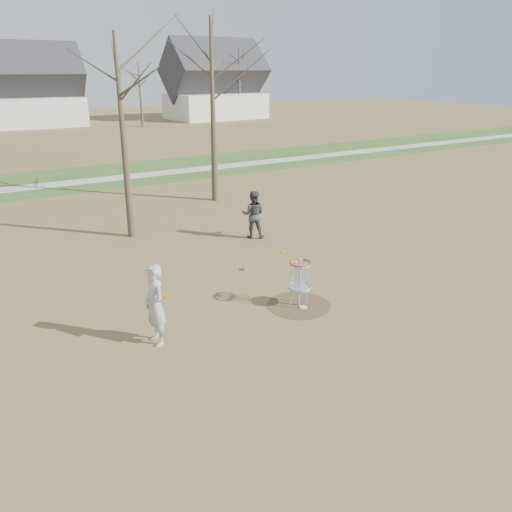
{
  "coord_description": "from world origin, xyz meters",
  "views": [
    {
      "loc": [
        -7.63,
        -10.17,
        6.23
      ],
      "look_at": [
        -0.5,
        1.5,
        1.1
      ],
      "focal_mm": 35.0,
      "sensor_mm": 36.0,
      "label": 1
    }
  ],
  "objects_px": {
    "disc_grounded": "(303,307)",
    "player_standing": "(155,305)",
    "player_throwing": "(253,214)",
    "disc_golf_basket": "(300,275)"
  },
  "relations": [
    {
      "from": "player_throwing",
      "to": "disc_golf_basket",
      "type": "relative_size",
      "value": 1.39
    },
    {
      "from": "disc_grounded",
      "to": "player_standing",
      "type": "bearing_deg",
      "value": 175.45
    },
    {
      "from": "disc_golf_basket",
      "to": "player_throwing",
      "type": "bearing_deg",
      "value": 70.78
    },
    {
      "from": "player_throwing",
      "to": "disc_grounded",
      "type": "bearing_deg",
      "value": 107.37
    },
    {
      "from": "disc_grounded",
      "to": "player_throwing",
      "type": "bearing_deg",
      "value": 71.42
    },
    {
      "from": "player_standing",
      "to": "disc_grounded",
      "type": "relative_size",
      "value": 9.14
    },
    {
      "from": "player_standing",
      "to": "player_throwing",
      "type": "xyz_separation_m",
      "value": [
        6.18,
        5.72,
        -0.07
      ]
    },
    {
      "from": "player_standing",
      "to": "player_throwing",
      "type": "bearing_deg",
      "value": 130.48
    },
    {
      "from": "player_standing",
      "to": "disc_grounded",
      "type": "xyz_separation_m",
      "value": [
        4.14,
        -0.33,
        -0.99
      ]
    },
    {
      "from": "player_standing",
      "to": "disc_grounded",
      "type": "height_order",
      "value": "player_standing"
    }
  ]
}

